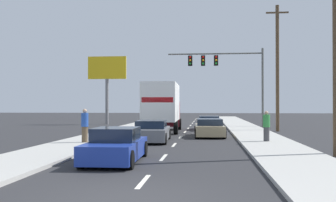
% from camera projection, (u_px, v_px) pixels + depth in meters
% --- Properties ---
extents(ground_plane, '(140.00, 140.00, 0.00)m').
position_uv_depth(ground_plane, '(187.00, 130.00, 33.73)').
color(ground_plane, '#2B2B2D').
extents(sidewalk_right, '(3.03, 80.00, 0.14)m').
position_uv_depth(sidewalk_right, '(253.00, 133.00, 28.24)').
color(sidewalk_right, '#B2AFA8').
rests_on(sidewalk_right, ground_plane).
extents(sidewalk_left, '(3.03, 80.00, 0.14)m').
position_uv_depth(sidewalk_left, '(116.00, 132.00, 29.27)').
color(sidewalk_left, '#B2AFA8').
rests_on(sidewalk_left, ground_plane).
extents(lane_markings, '(0.14, 57.00, 0.01)m').
position_uv_depth(lane_markings, '(187.00, 130.00, 33.20)').
color(lane_markings, silver).
rests_on(lane_markings, ground_plane).
extents(box_truck, '(2.77, 8.36, 3.75)m').
position_uv_depth(box_truck, '(163.00, 105.00, 30.33)').
color(box_truck, white).
rests_on(box_truck, ground_plane).
extents(car_gray, '(2.10, 4.62, 1.25)m').
position_uv_depth(car_gray, '(152.00, 132.00, 22.61)').
color(car_gray, slate).
rests_on(car_gray, ground_plane).
extents(car_blue, '(1.96, 4.37, 1.28)m').
position_uv_depth(car_blue, '(116.00, 146.00, 14.55)').
color(car_blue, '#1E389E').
rests_on(car_blue, ground_plane).
extents(car_silver, '(2.06, 4.31, 1.19)m').
position_uv_depth(car_silver, '(209.00, 123.00, 33.29)').
color(car_silver, '#B7BABF').
rests_on(car_silver, ground_plane).
extents(car_tan, '(2.13, 4.61, 1.21)m').
position_uv_depth(car_tan, '(209.00, 128.00, 26.16)').
color(car_tan, tan).
rests_on(car_tan, ground_plane).
extents(traffic_signal_mast, '(9.02, 0.69, 7.49)m').
position_uv_depth(traffic_signal_mast, '(220.00, 66.00, 36.93)').
color(traffic_signal_mast, '#595B56').
rests_on(traffic_signal_mast, ground_plane).
extents(utility_pole_near, '(1.80, 0.28, 10.33)m').
position_uv_depth(utility_pole_near, '(336.00, 29.00, 16.12)').
color(utility_pole_near, brown).
rests_on(utility_pole_near, ground_plane).
extents(utility_pole_mid, '(1.80, 0.28, 10.25)m').
position_uv_depth(utility_pole_mid, '(277.00, 66.00, 31.52)').
color(utility_pole_mid, brown).
rests_on(utility_pole_mid, ground_plane).
extents(roadside_billboard, '(4.30, 0.36, 7.53)m').
position_uv_depth(roadside_billboard, '(107.00, 76.00, 43.14)').
color(roadside_billboard, slate).
rests_on(roadside_billboard, ground_plane).
extents(pedestrian_near_corner, '(0.38, 0.38, 1.79)m').
position_uv_depth(pedestrian_near_corner, '(85.00, 125.00, 20.82)').
color(pedestrian_near_corner, brown).
rests_on(pedestrian_near_corner, sidewalk_left).
extents(pedestrian_mid_block, '(0.38, 0.38, 1.67)m').
position_uv_depth(pedestrian_mid_block, '(266.00, 126.00, 21.43)').
color(pedestrian_mid_block, '#3F3F42').
rests_on(pedestrian_mid_block, sidewalk_right).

